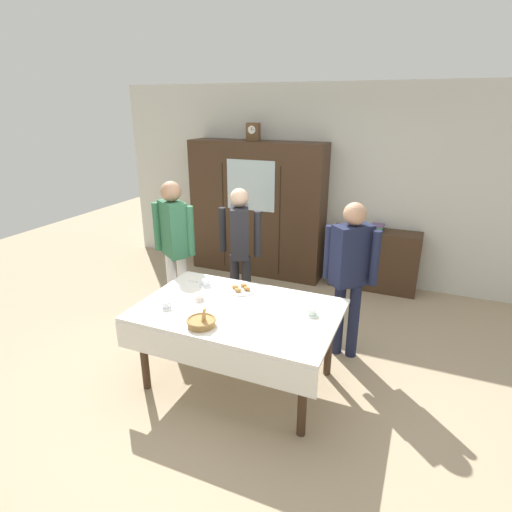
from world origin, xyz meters
The scene contains 18 objects.
ground_plane centered at (0.00, 0.00, 0.00)m, with size 12.00×12.00×0.00m, color tan.
back_wall centered at (0.00, 2.65, 1.35)m, with size 6.40×0.10×2.70m, color silver.
dining_table centered at (0.00, -0.24, 0.66)m, with size 1.74×1.12×0.75m.
wall_cabinet centered at (-0.90, 2.35, 0.97)m, with size 1.99×0.46×1.94m.
mantel_clock centered at (-0.96, 2.35, 2.06)m, with size 0.18×0.11×0.24m.
bookshelf_low centered at (0.83, 2.41, 0.42)m, with size 1.16×0.35×0.83m.
book_stack centered at (0.83, 2.41, 0.88)m, with size 0.17×0.21×0.09m.
tea_cup_far_left centered at (-0.40, -0.19, 0.78)m, with size 0.13×0.13×0.06m.
tea_cup_front_edge centered at (0.62, -0.07, 0.78)m, with size 0.13×0.13×0.06m.
tea_cup_near_right centered at (-0.49, 0.11, 0.78)m, with size 0.13×0.13×0.06m.
tea_cup_center centered at (-0.58, -0.44, 0.78)m, with size 0.13×0.13×0.06m.
bread_basket centered at (-0.14, -0.59, 0.79)m, with size 0.24×0.24×0.16m.
pastry_plate centered at (-0.13, 0.14, 0.77)m, with size 0.28×0.28×0.05m.
spoon_near_left centered at (0.00, -0.12, 0.75)m, with size 0.12×0.02×0.01m.
spoon_mid_left centered at (-0.64, 0.14, 0.75)m, with size 0.12×0.02×0.01m.
person_behind_table_left centered at (-1.16, 0.59, 1.01)m, with size 0.52×0.37×1.65m.
person_near_right_end centered at (0.80, 0.62, 0.96)m, with size 0.52×0.40×1.59m.
person_by_cabinet centered at (-0.52, 0.95, 0.94)m, with size 0.52×0.41×1.56m.
Camera 1 is at (1.40, -3.10, 2.43)m, focal length 28.99 mm.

